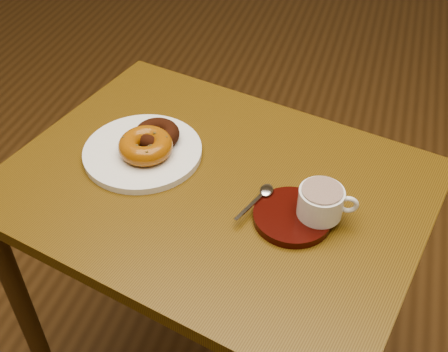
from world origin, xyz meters
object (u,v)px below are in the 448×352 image
(saucer, at_px, (292,217))
(coffee_cup, at_px, (321,202))
(donut_plate, at_px, (143,152))
(cafe_table, at_px, (215,224))

(saucer, relative_size, coffee_cup, 1.33)
(donut_plate, bearing_deg, coffee_cup, -11.38)
(donut_plate, height_order, coffee_cup, coffee_cup)
(donut_plate, distance_m, saucer, 0.33)
(cafe_table, xyz_separation_m, donut_plate, (-0.16, 0.04, 0.12))
(cafe_table, distance_m, saucer, 0.21)
(donut_plate, distance_m, coffee_cup, 0.38)
(cafe_table, height_order, donut_plate, donut_plate)
(saucer, height_order, coffee_cup, coffee_cup)
(cafe_table, bearing_deg, saucer, -5.41)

